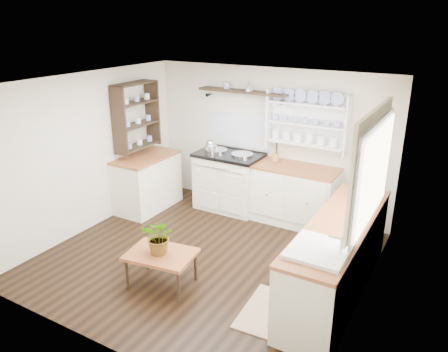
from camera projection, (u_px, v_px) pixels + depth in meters
The scene contains 19 objects.
floor at pixel (206, 257), 5.81m from camera, with size 4.00×3.80×0.01m, color black.
wall_back at pixel (268, 141), 6.96m from camera, with size 4.00×0.02×2.30m, color beige.
wall_right at pixel (369, 210), 4.48m from camera, with size 0.02×3.80×2.30m, color beige.
wall_left at pixel (89, 153), 6.35m from camera, with size 0.02×3.80×2.30m, color beige.
ceiling at pixel (203, 83), 5.02m from camera, with size 4.00×3.80×0.01m, color white.
window at pixel (372, 167), 4.48m from camera, with size 0.08×1.55×1.22m.
aga_cooker at pixel (229, 180), 7.17m from camera, with size 1.06×0.74×0.98m.
back_cabinets at pixel (295, 194), 6.67m from camera, with size 1.27×0.63×0.90m.
right_cabinets at pixel (337, 257), 4.94m from camera, with size 0.62×2.43×0.90m.
belfast_sink at pixel (318, 261), 4.21m from camera, with size 0.55×0.60×0.45m.
left_cabinets at pixel (147, 181), 7.18m from camera, with size 0.62×1.13×0.90m.
plate_rack at pixel (308, 121), 6.48m from camera, with size 1.20×0.22×0.90m.
high_shelf at pixel (243, 92), 6.78m from camera, with size 1.50×0.29×0.16m.
left_shelving at pixel (136, 115), 6.87m from camera, with size 0.28×0.80×1.05m, color black.
kettle at pixel (210, 147), 7.01m from camera, with size 0.19×0.19×0.23m, color silver, non-canonical shape.
utensil_crock at pixel (275, 157), 6.74m from camera, with size 0.11×0.11×0.12m, color #AE7B40.
center_table at pixel (161, 256), 5.11m from camera, with size 0.85×0.66×0.42m.
potted_plant at pixel (160, 237), 5.02m from camera, with size 0.39×0.33×0.43m, color #3F7233.
floor_rug at pixel (270, 311), 4.73m from camera, with size 0.55×0.85×0.02m, color #88684F.
Camera 1 is at (2.75, -4.28, 3.02)m, focal length 35.00 mm.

